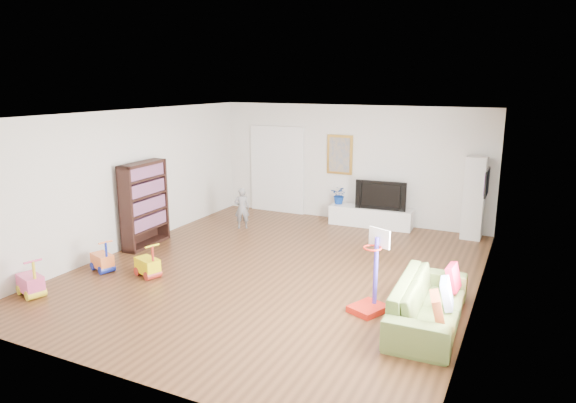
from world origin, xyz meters
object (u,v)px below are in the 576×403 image
at_px(bookshelf, 144,204).
at_px(sofa, 429,303).
at_px(basketball_hoop, 369,272).
at_px(media_console, 371,217).

xyz_separation_m(bookshelf, sofa, (5.78, -1.04, -0.54)).
relative_size(bookshelf, basketball_hoop, 1.39).
relative_size(sofa, basketball_hoop, 1.73).
bearing_deg(basketball_hoop, bookshelf, -168.49).
bearing_deg(bookshelf, sofa, -13.18).
bearing_deg(sofa, basketball_hoop, 87.14).
relative_size(media_console, basketball_hoop, 1.54).
distance_m(media_console, bookshelf, 4.98).
bearing_deg(media_console, bookshelf, -140.35).
distance_m(sofa, basketball_hoop, 0.89).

